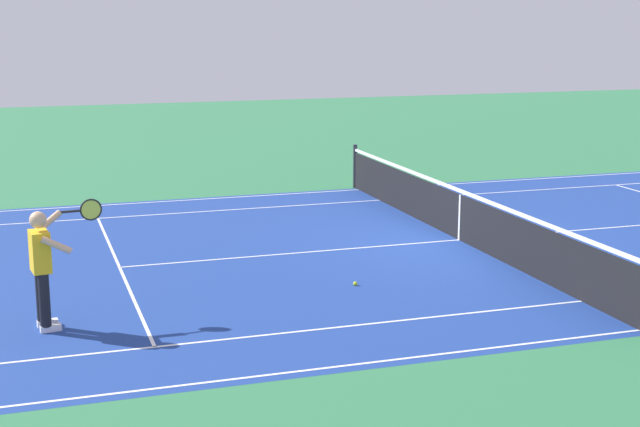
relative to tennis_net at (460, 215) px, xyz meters
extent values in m
plane|color=#2D7247|center=(0.00, 0.00, -0.49)|extent=(60.00, 60.00, 0.00)
cube|color=navy|center=(0.00, 0.00, -0.49)|extent=(24.20, 11.40, 0.00)
cube|color=white|center=(0.00, -5.50, -0.49)|extent=(23.80, 0.05, 0.01)
cube|color=white|center=(0.00, 5.50, -0.49)|extent=(23.80, 0.05, 0.01)
cube|color=white|center=(0.00, -4.11, -0.49)|extent=(23.80, 0.05, 0.01)
cube|color=white|center=(0.00, 4.11, -0.49)|extent=(23.80, 0.05, 0.01)
cube|color=white|center=(6.40, 0.00, -0.49)|extent=(0.05, 8.22, 0.01)
cube|color=white|center=(0.00, 0.00, -0.49)|extent=(12.80, 0.05, 0.01)
cylinder|color=#2D2D33|center=(0.00, -5.80, 0.05)|extent=(0.10, 0.10, 1.08)
cube|color=black|center=(0.00, 0.00, -0.05)|extent=(0.02, 11.60, 0.88)
cube|color=white|center=(0.00, 0.00, 0.46)|extent=(0.04, 11.60, 0.06)
cube|color=white|center=(0.00, 0.00, -0.05)|extent=(0.04, 0.06, 0.88)
cylinder|color=black|center=(7.71, 3.05, -0.04)|extent=(0.15, 0.15, 0.74)
cube|color=white|center=(7.65, 3.04, -0.45)|extent=(0.29, 0.15, 0.09)
cylinder|color=black|center=(7.74, 2.81, -0.04)|extent=(0.15, 0.15, 0.74)
cube|color=white|center=(7.68, 2.81, -0.45)|extent=(0.29, 0.15, 0.09)
cube|color=yellow|center=(7.73, 2.93, 0.61)|extent=(0.29, 0.41, 0.56)
sphere|color=#DBAA84|center=(7.73, 2.93, 1.04)|extent=(0.23, 0.23, 0.23)
cylinder|color=#DBAA84|center=(7.52, 3.19, 0.74)|extent=(0.42, 0.17, 0.26)
cylinder|color=#DBAA84|center=(7.59, 2.63, 0.94)|extent=(0.41, 0.27, 0.30)
cylinder|color=#232326|center=(7.29, 2.53, 1.05)|extent=(0.28, 0.07, 0.04)
torus|color=#232326|center=(7.00, 2.49, 1.05)|extent=(0.31, 0.07, 0.31)
cylinder|color=#C6D84C|center=(7.00, 2.49, 1.05)|extent=(0.27, 0.04, 0.27)
sphere|color=#CCE01E|center=(2.95, 2.27, -0.46)|extent=(0.07, 0.07, 0.07)
camera|label=1|loc=(7.94, 15.73, 3.74)|focal=52.69mm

